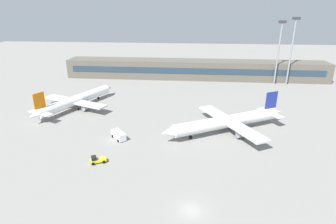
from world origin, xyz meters
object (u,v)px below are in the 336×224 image
at_px(airplane_near, 227,122).
at_px(floodlight_tower_east, 279,49).
at_px(service_van_white, 119,135).
at_px(baggage_tug_yellow, 97,160).
at_px(floodlight_tower_west, 292,47).
at_px(airplane_mid, 77,100).

relative_size(airplane_near, floodlight_tower_east, 1.30).
xyz_separation_m(airplane_near, service_van_white, (-29.40, -7.49, -1.92)).
bearing_deg(service_van_white, baggage_tug_yellow, -97.74).
bearing_deg(baggage_tug_yellow, floodlight_tower_west, 49.44).
relative_size(baggage_tug_yellow, floodlight_tower_east, 0.14).
xyz_separation_m(service_van_white, floodlight_tower_east, (56.88, 62.38, 15.02)).
xyz_separation_m(airplane_near, floodlight_tower_east, (27.49, 54.89, 13.10)).
relative_size(baggage_tug_yellow, service_van_white, 0.75).
xyz_separation_m(baggage_tug_yellow, floodlight_tower_east, (58.58, 74.90, 15.34)).
relative_size(floodlight_tower_west, floodlight_tower_east, 1.05).
distance_m(baggage_tug_yellow, floodlight_tower_west, 99.82).
height_order(airplane_mid, baggage_tug_yellow, airplane_mid).
bearing_deg(baggage_tug_yellow, service_van_white, 82.26).
distance_m(airplane_mid, floodlight_tower_west, 93.37).
xyz_separation_m(service_van_white, floodlight_tower_west, (62.36, 62.32, 15.76)).
bearing_deg(floodlight_tower_east, airplane_mid, -153.14).
bearing_deg(service_van_white, airplane_mid, 132.67).
xyz_separation_m(airplane_mid, baggage_tug_yellow, (19.39, -35.40, -2.06)).
height_order(airplane_near, floodlight_tower_west, floodlight_tower_west).
bearing_deg(airplane_mid, service_van_white, -47.33).
height_order(baggage_tug_yellow, service_van_white, service_van_white).
height_order(airplane_mid, floodlight_tower_east, floodlight_tower_east).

